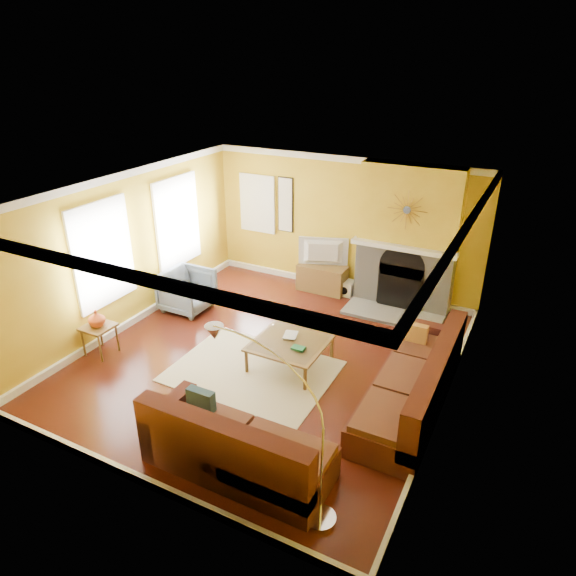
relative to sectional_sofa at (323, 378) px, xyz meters
The scene contains 27 objects.
floor 1.52m from the sectional_sofa, 149.91° to the left, with size 5.50×6.00×0.02m, color #5B2013.
ceiling 2.68m from the sectional_sofa, 149.91° to the left, with size 5.50×6.00×0.02m, color white.
wall_back 4.04m from the sectional_sofa, 108.56° to the left, with size 5.50×0.02×2.70m, color gold.
wall_front 2.76m from the sectional_sofa, 118.78° to the right, with size 5.50×0.02×2.70m, color gold.
wall_left 4.18m from the sectional_sofa, 169.74° to the left, with size 0.02×6.00×2.70m, color gold.
wall_right 1.90m from the sectional_sofa, 25.76° to the left, with size 0.02×6.00×2.70m, color gold.
baseboard 1.50m from the sectional_sofa, 149.91° to the left, with size 5.50×6.00×0.12m, color white, non-canonical shape.
crown_molding 2.63m from the sectional_sofa, 149.91° to the left, with size 5.50×6.00×0.12m, color white, non-canonical shape.
window_left_near 4.58m from the sectional_sofa, 152.98° to the left, with size 0.06×1.22×1.72m, color white.
window_left_far 4.11m from the sectional_sofa, behind, with size 0.06×1.22×1.72m, color white.
window_back 4.98m from the sectional_sofa, 130.55° to the left, with size 0.82×0.06×1.22m, color white.
wall_art 4.61m from the sectional_sofa, 124.12° to the left, with size 0.34×0.04×1.14m, color white.
fireplace 3.64m from the sectional_sofa, 88.45° to the left, with size 1.80×0.40×2.70m, color gray, non-canonical shape.
mantel 3.38m from the sectional_sofa, 88.33° to the left, with size 1.92×0.22×0.08m, color white.
hearth 3.01m from the sectional_sofa, 88.16° to the left, with size 1.80×0.70×0.06m, color gray.
sunburst 3.62m from the sectional_sofa, 88.34° to the left, with size 0.70×0.04×0.70m, color olive, non-canonical shape.
rug 1.38m from the sectional_sofa, 168.66° to the left, with size 2.40×1.80×0.02m, color beige.
sectional_sofa is the anchor object (origin of this frame).
coffee_table 1.12m from the sectional_sofa, 141.07° to the left, with size 1.09×1.09×0.43m, color white, non-canonical shape.
media_console 3.75m from the sectional_sofa, 113.97° to the left, with size 0.98×0.44×0.54m, color brown.
tv 3.76m from the sectional_sofa, 113.97° to the left, with size 0.99×0.13×0.57m, color black.
subwoofer 3.63m from the sectional_sofa, 106.14° to the left, with size 0.29×0.29×0.29m, color white.
armchair 3.74m from the sectional_sofa, 156.49° to the left, with size 0.83×0.86×0.78m, color slate.
side_table 3.75m from the sectional_sofa, behind, with size 0.46×0.46×0.51m, color brown, non-canonical shape.
vase 3.75m from the sectional_sofa, behind, with size 0.27×0.27×0.28m, color #DD5626.
book 1.30m from the sectional_sofa, 141.87° to the left, with size 0.20×0.28×0.03m, color white.
arc_lamp 1.87m from the sectional_sofa, 83.35° to the right, with size 1.30×0.36×2.03m, color silver, non-canonical shape.
Camera 1 is at (3.48, -6.07, 4.49)m, focal length 32.00 mm.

